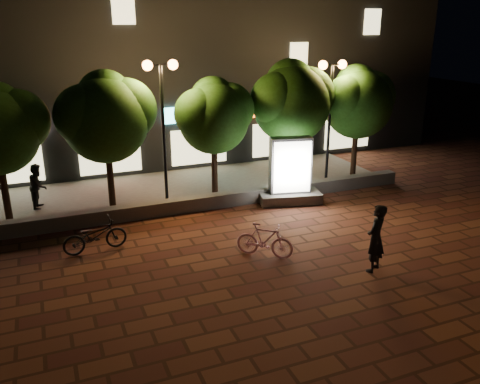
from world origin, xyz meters
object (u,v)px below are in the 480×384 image
street_lamp_left (162,96)px  tree_left (106,114)px  street_lamp_right (331,90)px  scooter_parked (95,236)px  tree_mid (214,113)px  rider (376,238)px  scooter_pink (265,240)px  ad_kiosk (290,176)px  tree_right (292,99)px  pedestrian (38,186)px  tree_far_right (358,100)px

street_lamp_left → tree_left: bearing=172.3°
street_lamp_right → scooter_parked: size_ratio=2.65×
tree_mid → street_lamp_right: size_ratio=0.90×
rider → scooter_pink: bearing=-70.2°
ad_kiosk → tree_mid: bearing=139.3°
street_lamp_left → street_lamp_right: street_lamp_left is taller
tree_right → scooter_parked: bearing=-156.7°
tree_mid → ad_kiosk: bearing=-40.7°
pedestrian → tree_far_right: bearing=-80.6°
scooter_pink → tree_left: bearing=70.9°
tree_far_right → street_lamp_left: size_ratio=0.92×
tree_mid → tree_right: bearing=0.0°
tree_far_right → tree_mid: bearing=-180.0°
pedestrian → scooter_pink: bearing=-125.2°
street_lamp_right → rider: size_ratio=2.59×
street_lamp_left → scooter_parked: size_ratio=2.76×
pedestrian → rider: bearing=-122.7°
tree_left → street_lamp_right: 8.96m
street_lamp_left → rider: bearing=-62.4°
tree_far_right → tree_left: bearing=180.0°
tree_far_right → rider: bearing=-120.9°
tree_mid → rider: 8.28m
tree_mid → pedestrian: size_ratio=2.75×
street_lamp_right → scooter_pink: street_lamp_right is taller
tree_right → tree_far_right: tree_right is taller
street_lamp_left → scooter_pink: size_ratio=3.05×
tree_left → scooter_pink: bearing=-59.5°
street_lamp_left → ad_kiosk: street_lamp_left is taller
street_lamp_right → pedestrian: (-11.46, 1.02, -2.99)m
scooter_pink → scooter_parked: (-4.52, 2.22, -0.02)m
scooter_pink → rider: 3.11m
ad_kiosk → rider: (-0.42, -5.78, -0.05)m
tree_right → street_lamp_left: street_lamp_left is taller
ad_kiosk → pedestrian: 9.21m
ad_kiosk → scooter_parked: (-7.35, -1.65, -0.51)m
tree_left → ad_kiosk: (6.28, -1.96, -2.44)m
street_lamp_left → street_lamp_right: size_ratio=1.04×
tree_mid → ad_kiosk: size_ratio=1.80×
tree_left → tree_far_right: size_ratio=1.03×
rider → tree_left: bearing=-84.8°
tree_left → tree_mid: size_ratio=1.09×
scooter_pink → pedestrian: bearing=82.4°
tree_mid → street_lamp_left: street_lamp_left is taller
ad_kiosk → tree_right: bearing=62.5°
tree_left → ad_kiosk: tree_left is taller
tree_mid → scooter_parked: (-5.07, -3.61, -2.72)m
pedestrian → tree_left: bearing=-94.0°
ad_kiosk → rider: ad_kiosk is taller
tree_mid → street_lamp_left: 2.22m
tree_mid → scooter_parked: tree_mid is taller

